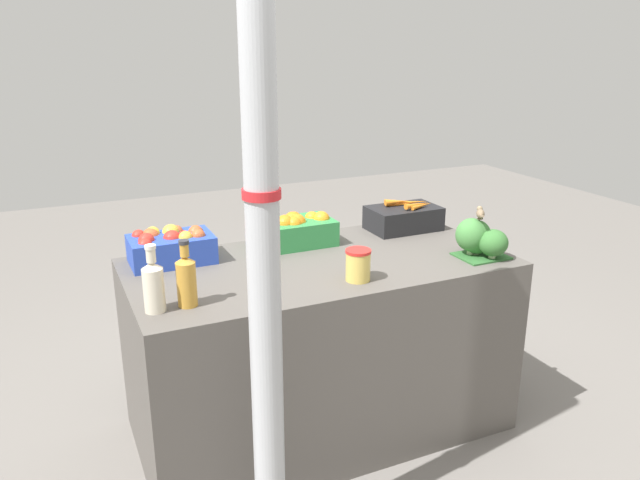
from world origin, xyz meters
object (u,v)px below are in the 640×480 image
at_px(support_pole, 262,221).
at_px(juice_bottle_amber, 186,279).
at_px(broccoli_pile, 479,238).
at_px(carrot_crate, 404,217).
at_px(orange_crate, 296,229).
at_px(juice_bottle_cloudy, 153,285).
at_px(pickle_jar, 358,265).
at_px(sparrow_bird, 480,213).
at_px(apple_crate, 171,246).

relative_size(support_pole, juice_bottle_amber, 9.90).
bearing_deg(broccoli_pile, carrot_crate, 99.07).
height_order(orange_crate, juice_bottle_cloudy, juice_bottle_cloudy).
bearing_deg(juice_bottle_cloudy, carrot_crate, 20.13).
relative_size(orange_crate, juice_bottle_amber, 1.42).
bearing_deg(pickle_jar, juice_bottle_amber, 176.99).
bearing_deg(carrot_crate, juice_bottle_amber, -158.12).
distance_m(carrot_crate, pickle_jar, 0.77).
height_order(broccoli_pile, sparrow_bird, sparrow_bird).
height_order(apple_crate, sparrow_bird, sparrow_bird).
xyz_separation_m(carrot_crate, broccoli_pile, (0.08, -0.51, 0.02)).
bearing_deg(carrot_crate, sparrow_bird, -80.78).
bearing_deg(pickle_jar, orange_crate, 95.58).
height_order(orange_crate, juice_bottle_amber, juice_bottle_amber).
bearing_deg(apple_crate, broccoli_pile, -21.75).
bearing_deg(carrot_crate, support_pole, -139.74).
distance_m(orange_crate, broccoli_pile, 0.86).
bearing_deg(apple_crate, pickle_jar, -39.86).
bearing_deg(juice_bottle_amber, juice_bottle_cloudy, -180.00).
xyz_separation_m(juice_bottle_cloudy, sparrow_bird, (1.45, 0.00, 0.10)).
bearing_deg(orange_crate, apple_crate, 179.68).
relative_size(broccoli_pile, juice_bottle_amber, 0.87).
bearing_deg(juice_bottle_amber, sparrow_bird, 0.00).
distance_m(orange_crate, juice_bottle_cloudy, 0.91).
bearing_deg(broccoli_pile, orange_crate, 143.48).
bearing_deg(sparrow_bird, apple_crate, 101.42).
xyz_separation_m(apple_crate, carrot_crate, (1.21, -0.00, -0.01)).
xyz_separation_m(orange_crate, pickle_jar, (0.05, -0.54, -0.01)).
bearing_deg(carrot_crate, apple_crate, 179.80).
bearing_deg(support_pole, carrot_crate, 40.26).
distance_m(broccoli_pile, juice_bottle_amber, 1.33).
distance_m(broccoli_pile, pickle_jar, 0.64).
bearing_deg(broccoli_pile, support_pole, -160.38).
relative_size(support_pole, orange_crate, 6.99).
height_order(broccoli_pile, juice_bottle_amber, juice_bottle_amber).
distance_m(support_pole, carrot_crate, 1.48).
distance_m(carrot_crate, juice_bottle_cloudy, 1.46).
height_order(juice_bottle_cloudy, juice_bottle_amber, juice_bottle_amber).
height_order(orange_crate, pickle_jar, orange_crate).
height_order(broccoli_pile, pickle_jar, broccoli_pile).
relative_size(juice_bottle_amber, pickle_jar, 1.93).
bearing_deg(juice_bottle_amber, apple_crate, 84.86).
distance_m(juice_bottle_cloudy, juice_bottle_amber, 0.12).
distance_m(support_pole, broccoli_pile, 1.30).
height_order(orange_crate, carrot_crate, orange_crate).
bearing_deg(support_pole, apple_crate, 96.57).
bearing_deg(juice_bottle_amber, carrot_crate, 21.88).
xyz_separation_m(support_pole, apple_crate, (-0.11, 0.93, -0.35)).
xyz_separation_m(support_pole, juice_bottle_cloudy, (-0.27, 0.43, -0.32)).
distance_m(broccoli_pile, juice_bottle_cloudy, 1.45).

